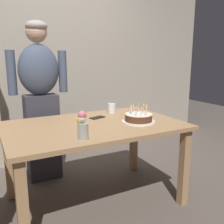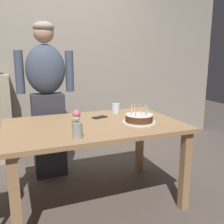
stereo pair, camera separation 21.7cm
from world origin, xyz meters
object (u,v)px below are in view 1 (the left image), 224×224
Objects in this scene: birthday_cake at (139,118)px; flower_vase at (82,125)px; cell_phone at (97,118)px; person_man_bearded at (40,99)px; water_glass_near at (112,108)px.

flower_vase is at bearing -161.33° from birthday_cake.
person_man_bearded is (-0.41, 0.53, 0.13)m from cell_phone.
flower_vase is at bearing -131.13° from water_glass_near.
flower_vase reaches higher than cell_phone.
birthday_cake is 0.46m from water_glass_near.
water_glass_near is 0.75m from person_man_bearded.
flower_vase reaches higher than water_glass_near.
birthday_cake is 0.18× the size of person_man_bearded.
flower_vase is at bearing -141.17° from cell_phone.
person_man_bearded reaches higher than flower_vase.
cell_phone is (-0.23, -0.14, -0.04)m from water_glass_near.
person_man_bearded reaches higher than water_glass_near.
flower_vase is 1.05m from person_man_bearded.
water_glass_near is 0.27m from cell_phone.
water_glass_near reaches higher than cell_phone.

